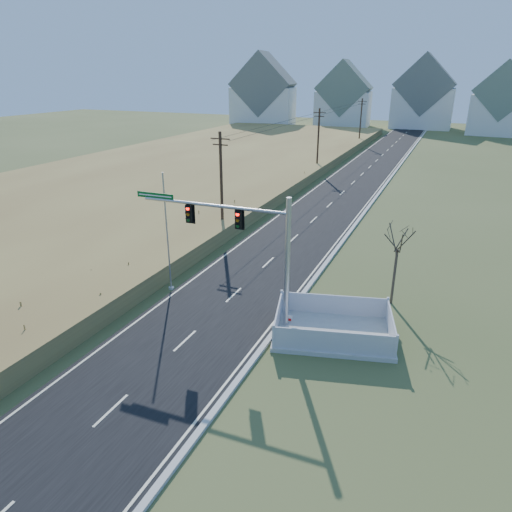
{
  "coord_description": "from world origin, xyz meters",
  "views": [
    {
      "loc": [
        12.01,
        -19.92,
        13.54
      ],
      "look_at": [
        1.93,
        3.23,
        3.4
      ],
      "focal_mm": 32.0,
      "sensor_mm": 36.0,
      "label": 1
    }
  ],
  "objects": [
    {
      "name": "flagpole",
      "position": [
        -4.3,
        3.21,
        3.16
      ],
      "size": [
        0.36,
        0.36,
        7.92
      ],
      "color": "#B7B5AD",
      "rests_on": "ground"
    },
    {
      "name": "condo_nw",
      "position": [
        -38.0,
        100.0,
        7.7
      ],
      "size": [
        17.69,
        13.38,
        19.05
      ],
      "rotation": [
        0.0,
        0.0,
        0.14
      ],
      "color": "silver",
      "rests_on": "ground"
    },
    {
      "name": "condo_n",
      "position": [
        2.0,
        112.0,
        7.61
      ],
      "size": [
        15.27,
        10.2,
        18.54
      ],
      "color": "silver",
      "rests_on": "ground"
    },
    {
      "name": "road",
      "position": [
        0.0,
        50.0,
        0.03
      ],
      "size": [
        8.0,
        180.0,
        0.06
      ],
      "primitive_type": "cube",
      "color": "black",
      "rests_on": "ground"
    },
    {
      "name": "open_sign",
      "position": [
        4.5,
        2.0,
        0.31
      ],
      "size": [
        0.47,
        0.11,
        0.58
      ],
      "rotation": [
        0.0,
        0.0,
        0.11
      ],
      "color": "white",
      "rests_on": "ground"
    },
    {
      "name": "condo_ne",
      "position": [
        20.0,
        104.0,
        6.84
      ],
      "size": [
        14.12,
        10.51,
        16.52
      ],
      "rotation": [
        0.0,
        0.0,
        -0.1
      ],
      "color": "silver",
      "rests_on": "ground"
    },
    {
      "name": "ground",
      "position": [
        0.0,
        0.0,
        0.0
      ],
      "size": [
        260.0,
        260.0,
        0.0
      ],
      "primitive_type": "plane",
      "color": "#455026",
      "rests_on": "ground"
    },
    {
      "name": "bare_tree",
      "position": [
        9.6,
        7.03,
        4.43
      ],
      "size": [
        2.07,
        2.07,
        5.5
      ],
      "color": "#4C3F33",
      "rests_on": "ground"
    },
    {
      "name": "utility_pole_near",
      "position": [
        -6.5,
        15.0,
        4.68
      ],
      "size": [
        1.8,
        0.26,
        9.0
      ],
      "color": "#422D1E",
      "rests_on": "ground"
    },
    {
      "name": "fence_enclosure",
      "position": [
        7.19,
        1.81,
        0.29
      ],
      "size": [
        7.34,
        5.88,
        1.47
      ],
      "rotation": [
        0.0,
        0.0,
        0.26
      ],
      "color": "#B7B5AD",
      "rests_on": "ground"
    },
    {
      "name": "reed_marsh",
      "position": [
        -24.0,
        40.0,
        0.65
      ],
      "size": [
        38.0,
        110.0,
        1.3
      ],
      "primitive_type": "cube",
      "color": "#A18F48",
      "rests_on": "ground"
    },
    {
      "name": "utility_pole_far",
      "position": [
        -6.5,
        75.0,
        4.68
      ],
      "size": [
        1.8,
        0.26,
        9.0
      ],
      "color": "#422D1E",
      "rests_on": "ground"
    },
    {
      "name": "traffic_signal_mast",
      "position": [
        2.6,
        1.51,
        4.65
      ],
      "size": [
        9.6,
        0.71,
        7.64
      ],
      "rotation": [
        0.0,
        0.0,
        0.03
      ],
      "color": "#9EA0A5",
      "rests_on": "ground"
    },
    {
      "name": "condo_nnw",
      "position": [
        -18.0,
        108.0,
        6.94
      ],
      "size": [
        14.93,
        11.17,
        17.03
      ],
      "rotation": [
        0.0,
        0.0,
        0.07
      ],
      "color": "silver",
      "rests_on": "ground"
    },
    {
      "name": "curb",
      "position": [
        4.15,
        50.0,
        0.09
      ],
      "size": [
        0.3,
        180.0,
        0.18
      ],
      "primitive_type": "cube",
      "color": "#B2AFA8",
      "rests_on": "ground"
    },
    {
      "name": "utility_pole_mid",
      "position": [
        -6.5,
        45.0,
        4.68
      ],
      "size": [
        1.8,
        0.26,
        9.0
      ],
      "color": "#422D1E",
      "rests_on": "ground"
    }
  ]
}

